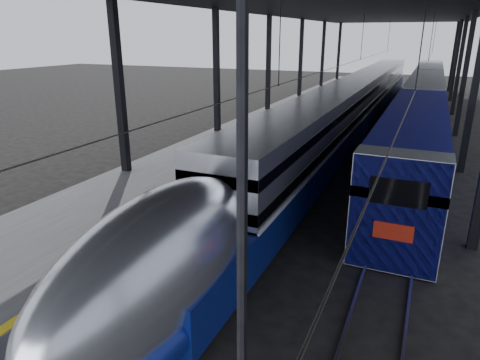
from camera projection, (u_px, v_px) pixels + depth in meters
The scene contains 7 objects.
ground at pixel (173, 257), 14.95m from camera, with size 160.00×160.00×0.00m, color black.
platform at pixel (273, 127), 33.44m from camera, with size 6.00×80.00×1.00m, color #4C4C4F.
yellow_strip at pixel (308, 124), 32.20m from camera, with size 0.30×80.00×0.01m, color yellow.
rails at pixel (378, 142), 30.51m from camera, with size 6.52×80.00×0.16m.
canopy at pixel (352, 7), 28.59m from camera, with size 18.00×75.00×9.47m.
tgv_train at pixel (354, 107), 34.29m from camera, with size 2.82×65.20×4.05m.
second_train at pixel (424, 100), 36.79m from camera, with size 2.85×56.05×3.93m.
Camera 1 is at (7.52, -11.20, 7.36)m, focal length 32.00 mm.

